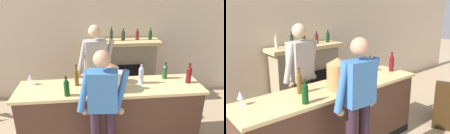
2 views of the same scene
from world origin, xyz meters
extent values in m
cube|color=beige|center=(0.00, 4.60, 1.38)|extent=(12.00, 0.07, 2.75)
cube|color=#4A2E23|center=(-0.04, 2.92, 0.48)|extent=(2.75, 0.62, 0.96)
cube|color=#D5B97A|center=(-0.04, 2.92, 0.98)|extent=(2.82, 0.69, 0.04)
cube|color=gray|center=(0.39, 4.35, 0.64)|extent=(1.32, 0.44, 1.28)
cube|color=black|center=(0.39, 4.11, 0.47)|extent=(0.73, 0.02, 0.82)
cube|color=#D5B97A|center=(0.39, 4.33, 1.31)|extent=(1.48, 0.52, 0.07)
cylinder|color=#A9B8AC|center=(-0.17, 4.33, 1.44)|extent=(0.07, 0.07, 0.20)
cylinder|color=#A9B8AC|center=(-0.17, 4.33, 1.57)|extent=(0.03, 0.03, 0.07)
cylinder|color=#173219|center=(0.12, 4.33, 1.45)|extent=(0.06, 0.06, 0.21)
cylinder|color=#173219|center=(0.12, 4.33, 1.60)|extent=(0.03, 0.03, 0.07)
cylinder|color=#202E20|center=(0.37, 4.33, 1.44)|extent=(0.08, 0.08, 0.19)
cylinder|color=#202E20|center=(0.37, 4.33, 1.56)|extent=(0.03, 0.03, 0.06)
cylinder|color=#56181D|center=(0.67, 4.33, 1.44)|extent=(0.07, 0.07, 0.18)
cylinder|color=#56181D|center=(0.67, 4.33, 1.56)|extent=(0.03, 0.03, 0.06)
cylinder|color=black|center=(0.94, 4.33, 1.44)|extent=(0.07, 0.07, 0.18)
cylinder|color=black|center=(0.94, 4.33, 1.56)|extent=(0.03, 0.03, 0.06)
cube|color=#3769A6|center=(-0.19, 2.31, 1.25)|extent=(0.38, 0.25, 0.52)
cylinder|color=#3769A6|center=(0.04, 2.31, 1.23)|extent=(0.20, 0.08, 0.57)
sphere|color=tan|center=(0.04, 2.33, 0.93)|extent=(0.09, 0.09, 0.09)
cylinder|color=#3769A6|center=(-0.42, 2.35, 1.23)|extent=(0.20, 0.08, 0.57)
sphere|color=tan|center=(-0.42, 2.37, 0.93)|extent=(0.09, 0.09, 0.09)
sphere|color=tan|center=(-0.19, 2.31, 1.66)|extent=(0.21, 0.21, 0.21)
cylinder|color=#493B29|center=(-0.34, 3.45, 0.50)|extent=(0.13, 0.13, 1.01)
cube|color=black|center=(-0.32, 3.39, 0.04)|extent=(0.15, 0.26, 0.07)
cylinder|color=#493B29|center=(-0.14, 3.50, 0.50)|extent=(0.13, 0.13, 1.01)
cube|color=black|center=(-0.13, 3.43, 0.04)|extent=(0.15, 0.26, 0.07)
cube|color=#9E9994|center=(-0.24, 3.48, 1.30)|extent=(0.40, 0.29, 0.58)
cylinder|color=#9E9994|center=(-0.46, 3.41, 1.31)|extent=(0.20, 0.08, 0.57)
sphere|color=tan|center=(-0.46, 3.39, 1.01)|extent=(0.09, 0.09, 0.09)
cylinder|color=#9E9994|center=(-0.01, 3.50, 1.31)|extent=(0.20, 0.08, 0.57)
sphere|color=tan|center=(-0.01, 3.48, 1.01)|extent=(0.09, 0.09, 0.09)
sphere|color=tan|center=(-0.24, 3.48, 1.74)|extent=(0.21, 0.21, 0.21)
cylinder|color=#C4814B|center=(-0.08, 2.82, 1.17)|extent=(0.29, 0.29, 0.35)
cone|color=#C4814B|center=(-0.08, 2.82, 1.39)|extent=(0.30, 0.30, 0.09)
cylinder|color=#B29333|center=(-0.08, 2.65, 1.07)|extent=(0.02, 0.04, 0.02)
cylinder|color=silver|center=(0.13, 3.06, 1.08)|extent=(0.19, 0.19, 0.16)
cylinder|color=silver|center=(0.13, 3.06, 1.16)|extent=(0.20, 0.20, 0.01)
cylinder|color=#0D3814|center=(-0.67, 2.70, 1.10)|extent=(0.08, 0.08, 0.20)
sphere|color=#0D3814|center=(-0.67, 2.70, 1.20)|extent=(0.07, 0.07, 0.07)
cylinder|color=#0D3814|center=(-0.67, 2.70, 1.24)|extent=(0.03, 0.03, 0.08)
cylinder|color=black|center=(-0.67, 2.70, 1.29)|extent=(0.03, 0.03, 0.01)
cylinder|color=#224625|center=(0.88, 3.12, 1.09)|extent=(0.08, 0.08, 0.19)
sphere|color=#224625|center=(0.88, 3.12, 1.19)|extent=(0.08, 0.08, 0.08)
cylinder|color=#224625|center=(0.88, 3.12, 1.22)|extent=(0.03, 0.03, 0.07)
cylinder|color=black|center=(0.88, 3.12, 1.27)|extent=(0.04, 0.04, 0.01)
cylinder|color=#5C0F14|center=(1.19, 2.92, 1.11)|extent=(0.08, 0.08, 0.22)
sphere|color=#5C0F14|center=(1.19, 2.92, 1.22)|extent=(0.08, 0.08, 0.08)
cylinder|color=#5C0F14|center=(1.19, 2.92, 1.27)|extent=(0.03, 0.03, 0.09)
cylinder|color=black|center=(1.19, 2.92, 1.32)|extent=(0.04, 0.04, 0.01)
cylinder|color=#A4ACBE|center=(0.45, 2.99, 1.12)|extent=(0.08, 0.08, 0.23)
sphere|color=#A4ACBE|center=(0.45, 2.99, 1.23)|extent=(0.08, 0.08, 0.08)
cylinder|color=#A4ACBE|center=(0.45, 2.99, 1.28)|extent=(0.03, 0.03, 0.09)
cylinder|color=black|center=(0.45, 2.99, 1.33)|extent=(0.04, 0.04, 0.01)
cylinder|color=brown|center=(-0.55, 3.01, 1.12)|extent=(0.07, 0.07, 0.23)
sphere|color=brown|center=(-0.55, 3.01, 1.24)|extent=(0.06, 0.06, 0.06)
cylinder|color=brown|center=(-0.55, 3.01, 1.28)|extent=(0.03, 0.03, 0.09)
cylinder|color=black|center=(-0.55, 3.01, 1.33)|extent=(0.03, 0.03, 0.01)
cylinder|color=silver|center=(-1.25, 3.12, 1.00)|extent=(0.07, 0.07, 0.01)
cylinder|color=silver|center=(-1.25, 3.12, 1.04)|extent=(0.01, 0.01, 0.07)
cone|color=silver|center=(-1.25, 3.12, 1.13)|extent=(0.07, 0.07, 0.09)
cylinder|color=silver|center=(0.40, 2.80, 1.00)|extent=(0.06, 0.06, 0.01)
cylinder|color=silver|center=(0.40, 2.80, 1.04)|extent=(0.01, 0.01, 0.07)
cone|color=silver|center=(0.40, 2.80, 1.12)|extent=(0.08, 0.08, 0.08)
camera|label=1|loc=(-0.33, -0.05, 2.49)|focal=35.00mm
camera|label=2|loc=(-2.11, 0.42, 2.14)|focal=40.00mm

